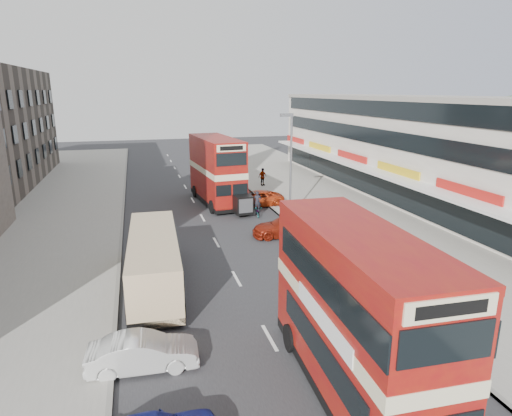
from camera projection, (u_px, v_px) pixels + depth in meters
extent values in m
plane|color=#28282B|center=(286.00, 367.00, 15.91)|extent=(160.00, 160.00, 0.00)
cube|color=#28282B|center=(203.00, 218.00, 34.53)|extent=(12.00, 90.00, 0.01)
cube|color=gray|center=(341.00, 207.00, 37.59)|extent=(12.00, 90.00, 0.15)
cube|color=gray|center=(37.00, 229.00, 31.43)|extent=(12.00, 90.00, 0.15)
cube|color=gray|center=(122.00, 223.00, 32.94)|extent=(0.20, 90.00, 0.16)
cube|color=gray|center=(276.00, 212.00, 36.08)|extent=(0.20, 90.00, 0.16)
cube|color=beige|center=(413.00, 149.00, 40.36)|extent=(8.00, 46.00, 9.00)
cube|color=black|center=(371.00, 182.00, 40.07)|extent=(0.10, 44.00, 2.40)
cube|color=gray|center=(417.00, 98.00, 39.16)|extent=(8.20, 46.20, 0.40)
cube|color=white|center=(364.00, 168.00, 39.49)|extent=(1.80, 44.00, 0.20)
cylinder|color=slate|center=(291.00, 168.00, 33.32)|extent=(0.16, 0.16, 8.00)
cube|color=slate|center=(287.00, 115.00, 32.18)|extent=(1.00, 0.20, 0.25)
cube|color=black|center=(351.00, 380.00, 14.61)|extent=(3.02, 8.64, 0.37)
cube|color=maroon|center=(353.00, 346.00, 14.28)|extent=(3.00, 8.64, 2.35)
cube|color=beige|center=(356.00, 309.00, 13.93)|extent=(3.05, 8.68, 0.48)
cube|color=maroon|center=(358.00, 272.00, 13.60)|extent=(3.00, 8.64, 2.24)
cube|color=maroon|center=(361.00, 235.00, 13.29)|extent=(3.02, 8.66, 0.27)
cube|color=black|center=(217.00, 198.00, 39.15)|extent=(3.62, 9.09, 0.39)
cube|color=maroon|center=(217.00, 184.00, 38.81)|extent=(3.60, 9.09, 2.44)
cube|color=beige|center=(216.00, 169.00, 38.45)|extent=(3.65, 9.13, 0.50)
cube|color=maroon|center=(216.00, 154.00, 38.10)|extent=(3.60, 9.09, 2.33)
cube|color=maroon|center=(216.00, 139.00, 37.77)|extent=(3.63, 9.11, 0.28)
cube|color=black|center=(243.00, 205.00, 34.63)|extent=(1.46, 1.45, 1.44)
cube|color=black|center=(155.00, 279.00, 22.42)|extent=(2.73, 9.51, 0.38)
cube|color=tan|center=(154.00, 259.00, 22.14)|extent=(2.71, 9.51, 2.45)
imported|color=beige|center=(143.00, 353.00, 15.65)|extent=(4.00, 1.59, 1.30)
imported|color=maroon|center=(287.00, 226.00, 30.06)|extent=(4.98, 2.41, 1.40)
imported|color=#B83512|center=(256.00, 199.00, 37.94)|extent=(4.81, 2.35, 1.32)
imported|color=gray|center=(325.00, 213.00, 31.85)|extent=(0.83, 0.82, 1.89)
imported|color=gray|center=(262.00, 177.00, 45.42)|extent=(1.16, 0.88, 1.84)
imported|color=gray|center=(257.00, 211.00, 34.88)|extent=(0.71, 1.60, 0.82)
imported|color=black|center=(257.00, 202.00, 34.68)|extent=(0.66, 0.47, 1.70)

